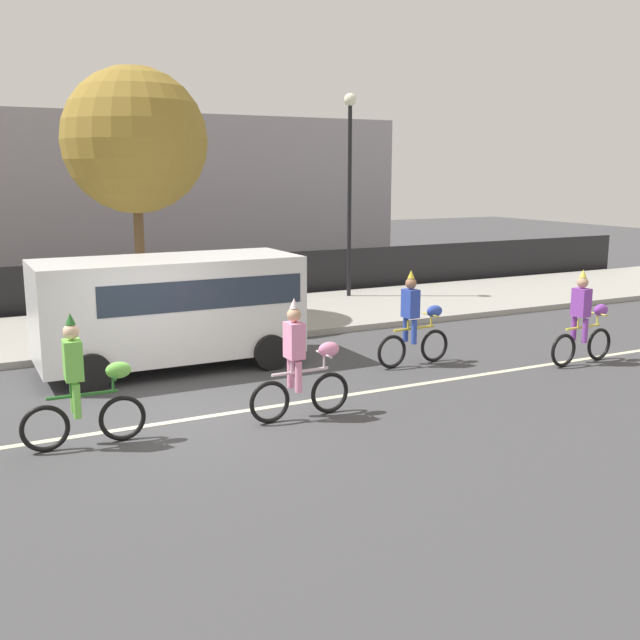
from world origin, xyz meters
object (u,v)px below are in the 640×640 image
Objects in this scene: parade_cyclist_purple at (584,323)px; parade_cyclist_cobalt at (415,324)px; street_lamp_post at (350,165)px; parked_van_white at (173,304)px; parade_cyclist_pink at (301,366)px; parade_cyclist_lime at (83,388)px.

parade_cyclist_cobalt is at bearing 155.01° from parade_cyclist_purple.
parked_van_white is at bearing -142.56° from street_lamp_post.
parade_cyclist_cobalt is 0.38× the size of parked_van_white.
parade_cyclist_pink is 0.38× the size of parked_van_white.
parade_cyclist_purple is at bearing -24.99° from parade_cyclist_cobalt.
street_lamp_post reaches higher than parade_cyclist_pink.
parade_cyclist_purple is (6.52, 0.50, 0.00)m from parade_cyclist_pink.
parade_cyclist_lime is 4.36m from parked_van_white.
parade_cyclist_lime is 9.75m from parade_cyclist_purple.
parade_cyclist_purple is at bearing -24.76° from parked_van_white.
parked_van_white is at bearing 155.24° from parade_cyclist_purple.
parade_cyclist_lime is at bearing -122.63° from parked_van_white.
parked_van_white is 9.09m from street_lamp_post.
parade_cyclist_cobalt is 3.40m from parade_cyclist_purple.
parade_cyclist_pink is 11.41m from street_lamp_post.
parked_van_white is at bearing 155.40° from parade_cyclist_cobalt.
parade_cyclist_lime is 0.38× the size of parked_van_white.
parade_cyclist_cobalt is at bearing 14.09° from parade_cyclist_lime.
parade_cyclist_purple is at bearing 4.39° from parade_cyclist_pink.
parade_cyclist_purple is (3.08, -1.44, 0.00)m from parade_cyclist_cobalt.
parade_cyclist_purple is at bearing 1.38° from parade_cyclist_lime.
street_lamp_post is at bearing 70.55° from parade_cyclist_cobalt.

